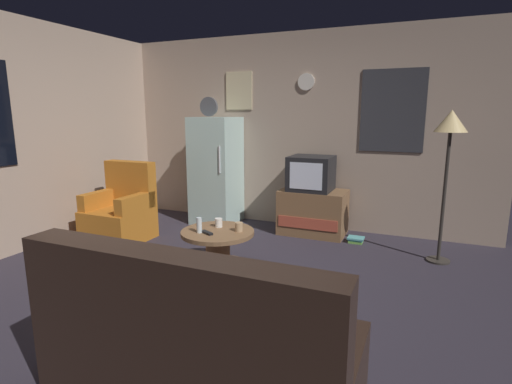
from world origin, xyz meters
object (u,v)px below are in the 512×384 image
Objects in this scene: fridge at (216,170)px; crt_tv at (311,173)px; remote_control at (207,233)px; armchair at (121,213)px; mug_ceramic_white at (219,223)px; book_stack at (356,240)px; tv_stand at (313,212)px; couch at (198,346)px; wine_glass at (199,225)px; coffee_table at (218,251)px; mug_ceramic_tan at (239,227)px; standing_lamp at (450,133)px.

crt_tv is (1.39, -0.02, 0.04)m from fridge.
armchair is (-1.55, 0.57, -0.10)m from remote_control.
book_stack is at bearing 48.38° from mug_ceramic_white.
tv_stand is 3.23m from couch.
tv_stand is 2.43m from armchair.
fridge is 2.11× the size of tv_stand.
fridge is 11.80× the size of remote_control.
wine_glass is 0.11m from remote_control.
coffee_table is (-0.54, -1.60, -0.08)m from tv_stand.
mug_ceramic_white reaches higher than book_stack.
couch is at bearing -41.21° from armchair.
tv_stand is at bearing -0.60° from fridge.
mug_ceramic_tan is (-0.33, -1.54, 0.18)m from tv_stand.
fridge is 9.15× the size of book_stack.
tv_stand is 1.69m from coffee_table.
fridge is 2.46× the size of coffee_table.
tv_stand is 1.56× the size of crt_tv.
coffee_table is (-2.04, -1.16, -1.15)m from standing_lamp.
armchair is at bearing 164.68° from coffee_table.
armchair is (-3.63, -0.72, -1.02)m from standing_lamp.
tv_stand is 0.49× the size of couch.
book_stack is at bearing 83.21° from couch.
wine_glass is 0.16× the size of armchair.
armchair is at bearing -172.71° from remote_control.
armchair is at bearing -150.96° from crt_tv.
mug_ceramic_white is 0.60× the size of remote_control.
remote_control is 0.09× the size of couch.
mug_ceramic_white is 0.09× the size of armchair.
couch reaches higher than book_stack.
fridge is 19.67× the size of mug_ceramic_tan.
standing_lamp is at bearing -16.50° from tv_stand.
crt_tv is 0.56× the size of armchair.
tv_stand reaches higher than mug_ceramic_white.
book_stack is (0.37, 3.07, -0.28)m from couch.
remote_control is 1.65m from armchair.
remote_control is (-2.08, -1.29, -0.92)m from standing_lamp.
coffee_table is 1.66m from armchair.
tv_stand is at bearing 1.46° from crt_tv.
tv_stand is at bearing 163.50° from standing_lamp.
mug_ceramic_white reaches higher than coffee_table.
mug_ceramic_white is 1.58m from armchair.
book_stack is (0.59, -0.16, -0.25)m from tv_stand.
standing_lamp is 17.67× the size of mug_ceramic_white.
wine_glass is at bearing -149.34° from standing_lamp.
remote_control reaches higher than coffee_table.
mug_ceramic_white is at bearing 113.41° from coffee_table.
mug_ceramic_tan is (0.25, -0.06, 0.00)m from mug_ceramic_white.
tv_stand is 5.60× the size of wine_glass.
tv_stand reaches higher than book_stack.
mug_ceramic_tan is 0.47× the size of book_stack.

